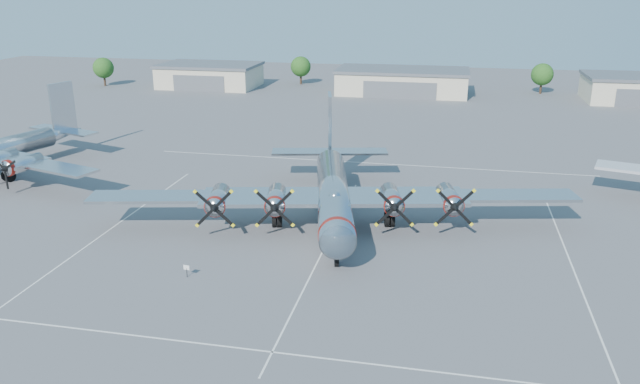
% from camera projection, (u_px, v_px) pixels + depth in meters
% --- Properties ---
extents(ground, '(260.00, 260.00, 0.00)m').
position_uv_depth(ground, '(333.00, 231.00, 62.25)').
color(ground, '#575759').
rests_on(ground, ground).
extents(parking_lines, '(60.00, 50.08, 0.01)m').
position_uv_depth(parking_lines, '(330.00, 237.00, 60.63)').
color(parking_lines, silver).
rests_on(parking_lines, ground).
extents(hangar_west, '(22.60, 14.60, 5.40)m').
position_uv_depth(hangar_west, '(210.00, 75.00, 146.12)').
color(hangar_west, beige).
rests_on(hangar_west, ground).
extents(hangar_center, '(28.60, 14.60, 5.40)m').
position_uv_depth(hangar_center, '(402.00, 81.00, 137.34)').
color(hangar_center, beige).
rests_on(hangar_center, ground).
extents(hangar_east, '(20.60, 14.60, 5.40)m').
position_uv_depth(hangar_east, '(637.00, 88.00, 127.99)').
color(hangar_east, beige).
rests_on(hangar_east, ground).
extents(tree_far_west, '(4.80, 4.80, 6.64)m').
position_uv_depth(tree_far_west, '(103.00, 68.00, 146.83)').
color(tree_far_west, '#382619').
rests_on(tree_far_west, ground).
extents(tree_west, '(4.80, 4.80, 6.64)m').
position_uv_depth(tree_west, '(301.00, 67.00, 149.18)').
color(tree_west, '#382619').
rests_on(tree_west, ground).
extents(tree_east, '(4.80, 4.80, 6.64)m').
position_uv_depth(tree_east, '(542.00, 74.00, 136.61)').
color(tree_east, '#382619').
rests_on(tree_east, ground).
extents(main_bomber_b29, '(54.41, 42.78, 10.70)m').
position_uv_depth(main_bomber_b29, '(333.00, 219.00, 65.30)').
color(main_bomber_b29, silver).
rests_on(main_bomber_b29, ground).
extents(info_placard, '(0.56, 0.12, 1.07)m').
position_uv_depth(info_placard, '(187.00, 269.00, 52.27)').
color(info_placard, black).
rests_on(info_placard, ground).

